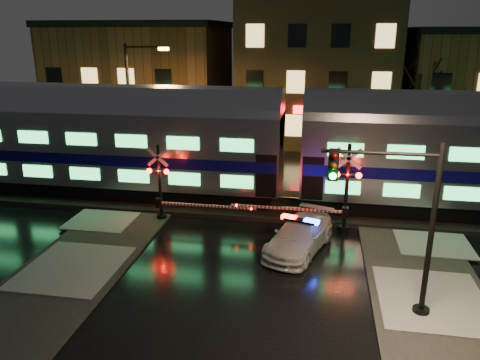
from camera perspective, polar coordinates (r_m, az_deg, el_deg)
name	(u,v)px	position (r m, az deg, el deg)	size (l,w,h in m)	color
ground	(253,249)	(19.80, 1.58, -8.41)	(120.00, 120.00, 0.00)	black
ballast	(267,205)	(24.31, 3.29, -3.03)	(90.00, 4.20, 0.24)	black
sidewalk_left	(25,314)	(17.04, -24.69, -14.60)	(4.00, 20.00, 0.12)	#2D2D2D
sidewalk_right	(455,360)	(15.01, 24.70, -19.34)	(4.00, 20.00, 0.12)	#2D2D2D
building_left	(143,81)	(42.74, -11.73, 11.68)	(14.00, 10.00, 9.00)	brown
building_mid	(317,69)	(40.22, 9.34, 13.25)	(12.00, 11.00, 11.50)	brown
train	(292,144)	(23.25, 6.37, 4.35)	(51.00, 3.12, 5.92)	black
police_car	(299,236)	(19.57, 7.25, -6.75)	(3.13, 4.83, 1.46)	silver
crossing_signal_right	(338,197)	(21.13, 11.84, -2.07)	(5.81, 0.66, 4.12)	black
crossing_signal_left	(167,191)	(22.27, -8.91, -1.34)	(5.25, 0.63, 3.72)	black
traffic_light	(401,228)	(15.07, 19.07, -5.50)	(3.68, 0.68, 5.69)	black
streetlight	(134,102)	(29.11, -12.85, 9.22)	(2.69, 0.28, 8.04)	black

